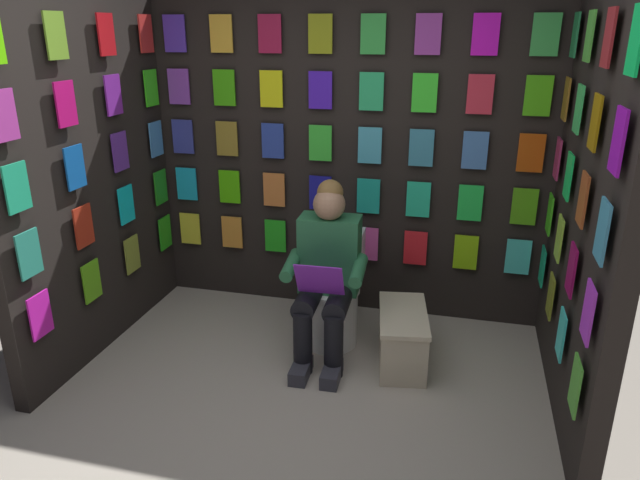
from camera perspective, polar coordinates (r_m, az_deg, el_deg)
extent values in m
plane|color=#B2A899|center=(3.26, -4.82, -20.29)|extent=(30.00, 30.00, 0.00)
cube|color=black|center=(4.40, 2.64, 7.81)|extent=(3.04, 0.10, 2.35)
cube|color=yellow|center=(4.90, -12.53, 1.09)|extent=(0.17, 0.01, 0.26)
cube|color=orange|center=(4.76, -8.57, 0.76)|extent=(0.17, 0.01, 0.26)
cube|color=green|center=(4.63, -4.37, 0.40)|extent=(0.17, 0.01, 0.26)
cube|color=blue|center=(4.53, 0.03, 0.02)|extent=(0.17, 0.01, 0.26)
cube|color=#E44FAB|center=(4.46, 4.60, -0.38)|extent=(0.17, 0.01, 0.26)
cube|color=red|center=(4.42, 9.28, -0.78)|extent=(0.17, 0.01, 0.26)
cube|color=#8CD30F|center=(4.41, 14.02, -1.18)|extent=(0.17, 0.01, 0.26)
cube|color=#45DAD5|center=(4.44, 18.74, -1.57)|extent=(0.17, 0.01, 0.26)
cube|color=#1AB3E0|center=(4.80, -12.87, 5.36)|extent=(0.17, 0.01, 0.26)
cube|color=#49CA0B|center=(4.65, -8.81, 5.15)|extent=(0.17, 0.01, 0.26)
cube|color=orange|center=(4.52, -4.50, 4.91)|extent=(0.17, 0.01, 0.26)
cube|color=#141595|center=(4.42, 0.03, 4.62)|extent=(0.17, 0.01, 0.26)
cube|color=#19AA98|center=(4.35, 4.74, 4.29)|extent=(0.17, 0.01, 0.26)
cube|color=#1ECB95|center=(4.31, 9.56, 3.92)|extent=(0.17, 0.01, 0.26)
cube|color=green|center=(4.30, 14.44, 3.52)|extent=(0.17, 0.01, 0.26)
cube|color=#4CA213|center=(4.32, 19.29, 3.09)|extent=(0.17, 0.01, 0.26)
cube|color=#343B97|center=(4.72, -13.22, 9.79)|extent=(0.17, 0.01, 0.26)
cube|color=olive|center=(4.57, -9.06, 9.73)|extent=(0.17, 0.01, 0.26)
cube|color=#253C9E|center=(4.44, -4.63, 9.61)|extent=(0.17, 0.01, 0.26)
cube|color=green|center=(4.33, 0.03, 9.43)|extent=(0.17, 0.01, 0.26)
cube|color=#43AACB|center=(4.26, 4.88, 9.17)|extent=(0.17, 0.01, 0.26)
cube|color=teal|center=(4.22, 9.85, 8.84)|extent=(0.17, 0.01, 0.26)
cube|color=#4073BD|center=(4.21, 14.88, 8.44)|extent=(0.17, 0.01, 0.26)
cube|color=#BB450A|center=(4.23, 19.88, 7.98)|extent=(0.17, 0.01, 0.26)
cube|color=purple|center=(4.67, -13.60, 14.34)|extent=(0.17, 0.01, 0.26)
cube|color=#3AAE0F|center=(4.51, -9.33, 14.44)|extent=(0.17, 0.01, 0.26)
cube|color=yellow|center=(4.38, -4.77, 14.47)|extent=(0.17, 0.01, 0.26)
cube|color=#4219C8|center=(4.28, 0.03, 14.40)|extent=(0.17, 0.01, 0.26)
cube|color=#26B568|center=(4.21, 5.04, 14.23)|extent=(0.17, 0.01, 0.26)
cube|color=#34E12A|center=(4.16, 10.17, 13.94)|extent=(0.17, 0.01, 0.26)
cube|color=red|center=(4.15, 15.35, 13.54)|extent=(0.17, 0.01, 0.26)
cube|color=#47BB14|center=(4.17, 20.50, 13.03)|extent=(0.17, 0.01, 0.26)
cube|color=#5032C0|center=(4.65, -14.00, 18.96)|extent=(0.17, 0.01, 0.26)
cube|color=gold|center=(4.49, -9.61, 19.23)|extent=(0.17, 0.01, 0.26)
cube|color=#9E153B|center=(4.36, -4.92, 19.40)|extent=(0.17, 0.01, 0.26)
cube|color=olive|center=(4.26, 0.04, 19.46)|extent=(0.17, 0.01, 0.26)
cube|color=green|center=(4.19, 5.20, 19.37)|extent=(0.17, 0.01, 0.26)
cube|color=purple|center=(4.14, 10.50, 19.13)|extent=(0.17, 0.01, 0.26)
cube|color=#DC10D5|center=(4.13, 15.85, 18.73)|extent=(0.17, 0.01, 0.26)
cube|color=green|center=(4.15, 21.16, 18.18)|extent=(0.17, 0.01, 0.26)
cube|color=black|center=(3.45, 24.70, 2.50)|extent=(0.10, 1.83, 2.35)
cube|color=#18B67A|center=(4.32, 20.86, -2.40)|extent=(0.01, 0.17, 0.26)
cube|color=olive|center=(3.87, 21.56, -5.11)|extent=(0.01, 0.17, 0.26)
cube|color=#3DECE3|center=(3.43, 22.45, -8.51)|extent=(0.01, 0.17, 0.26)
cube|color=green|center=(3.01, 23.63, -12.89)|extent=(0.01, 0.17, 0.26)
cube|color=#3EC71D|center=(4.20, 21.49, 2.36)|extent=(0.01, 0.17, 0.26)
cube|color=#9DD63B|center=(3.74, 22.29, 0.15)|extent=(0.01, 0.17, 0.26)
cube|color=#970D55|center=(3.28, 23.32, -2.69)|extent=(0.01, 0.17, 0.26)
cube|color=#B832E5|center=(2.84, 24.68, -6.43)|extent=(0.01, 0.17, 0.26)
cube|color=#AF2D62|center=(4.11, 22.15, 7.37)|extent=(0.01, 0.17, 0.26)
cube|color=#18DE59|center=(3.64, 23.07, 5.74)|extent=(0.01, 0.17, 0.26)
cube|color=#A54A20|center=(3.17, 24.25, 3.63)|extent=(0.01, 0.17, 0.26)
cube|color=#3C92BC|center=(2.70, 25.83, 0.78)|extent=(0.01, 0.17, 0.26)
cube|color=#99681F|center=(4.05, 22.86, 12.56)|extent=(0.01, 0.17, 0.26)
cube|color=#38CB5D|center=(3.57, 23.90, 11.60)|extent=(0.01, 0.17, 0.26)
cube|color=#9B700A|center=(3.09, 25.25, 10.33)|extent=(0.01, 0.17, 0.26)
cube|color=purple|center=(2.62, 27.08, 8.60)|extent=(0.01, 0.17, 0.26)
cube|color=#248C4B|center=(4.03, 23.61, 17.85)|extent=(0.01, 0.17, 0.26)
cube|color=green|center=(3.55, 24.79, 17.60)|extent=(0.01, 0.17, 0.26)
cube|color=maroon|center=(3.06, 26.33, 17.26)|extent=(0.01, 0.17, 0.26)
cube|color=#0DDC5B|center=(2.58, 28.44, 16.78)|extent=(0.01, 0.17, 0.26)
cube|color=black|center=(4.13, -21.51, 5.62)|extent=(0.10, 1.83, 2.35)
cube|color=#D51BB3|center=(3.74, -25.62, -6.63)|extent=(0.01, 0.17, 0.26)
cube|color=#5FB91A|center=(4.09, -21.37, -3.76)|extent=(0.01, 0.17, 0.26)
cube|color=olive|center=(4.46, -17.84, -1.34)|extent=(0.01, 0.17, 0.26)
cube|color=green|center=(4.86, -14.87, 0.70)|extent=(0.01, 0.17, 0.26)
cube|color=teal|center=(3.60, -26.51, -1.23)|extent=(0.01, 0.17, 0.26)
cube|color=#B02B19|center=(3.96, -22.05, 1.25)|extent=(0.01, 0.17, 0.26)
cube|color=#10D9E6|center=(4.34, -18.36, 3.30)|extent=(0.01, 0.17, 0.26)
cube|color=#208D1A|center=(4.75, -15.27, 5.00)|extent=(0.01, 0.17, 0.26)
cube|color=#1FAA78|center=(3.49, -27.46, 4.55)|extent=(0.01, 0.17, 0.26)
cube|color=#1152AB|center=(3.86, -22.78, 6.55)|extent=(0.01, 0.17, 0.26)
cube|color=#5D2D9B|center=(4.26, -18.92, 8.16)|extent=(0.01, 0.17, 0.26)
cube|color=#4489D0|center=(4.67, -15.70, 9.47)|extent=(0.01, 0.17, 0.26)
cube|color=#B4369F|center=(3.43, -28.47, 10.62)|extent=(0.01, 0.17, 0.26)
cube|color=#C51068|center=(3.80, -23.55, 12.07)|extent=(0.01, 0.17, 0.26)
cube|color=purple|center=(4.20, -19.50, 13.19)|extent=(0.01, 0.17, 0.26)
cube|color=#35DB1A|center=(4.62, -16.14, 14.06)|extent=(0.01, 0.17, 0.26)
cube|color=#70A32C|center=(3.78, -24.38, 17.71)|extent=(0.01, 0.17, 0.26)
cube|color=red|center=(4.18, -20.13, 18.30)|extent=(0.01, 0.17, 0.26)
cube|color=red|center=(4.60, -16.62, 18.72)|extent=(0.01, 0.17, 0.26)
cylinder|color=white|center=(4.13, 1.01, -7.48)|extent=(0.38, 0.38, 0.40)
cylinder|color=white|center=(4.04, 1.03, -4.81)|extent=(0.41, 0.41, 0.02)
cube|color=white|center=(4.21, 1.71, -1.27)|extent=(0.39, 0.20, 0.36)
cylinder|color=white|center=(4.12, 1.49, -1.71)|extent=(0.39, 0.08, 0.39)
cube|color=#286B42|center=(3.90, 0.96, -1.37)|extent=(0.41, 0.24, 0.52)
sphere|color=tan|center=(3.76, 0.90, 3.51)|extent=(0.21, 0.21, 0.21)
sphere|color=olive|center=(3.77, 0.99, 4.63)|extent=(0.17, 0.17, 0.17)
cylinder|color=black|center=(3.80, 1.85, -6.00)|extent=(0.17, 0.41, 0.15)
cylinder|color=black|center=(3.84, -1.10, -5.73)|extent=(0.17, 0.41, 0.15)
cylinder|color=black|center=(3.75, 1.33, -10.30)|extent=(0.12, 0.12, 0.42)
cylinder|color=black|center=(3.79, -1.69, -9.98)|extent=(0.12, 0.12, 0.42)
cube|color=#33333D|center=(3.79, 1.14, -12.92)|extent=(0.12, 0.26, 0.09)
cube|color=#33333D|center=(3.83, -1.87, -12.59)|extent=(0.12, 0.26, 0.09)
cylinder|color=#286B42|center=(3.71, 3.77, -2.98)|extent=(0.10, 0.31, 0.13)
cylinder|color=#286B42|center=(3.79, -2.83, -2.46)|extent=(0.10, 0.31, 0.13)
cube|color=purple|center=(3.61, -0.06, -3.91)|extent=(0.31, 0.14, 0.23)
cube|color=beige|center=(3.95, 8.01, -9.60)|extent=(0.38, 0.64, 0.34)
cube|color=beige|center=(3.86, 8.14, -7.23)|extent=(0.40, 0.67, 0.03)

